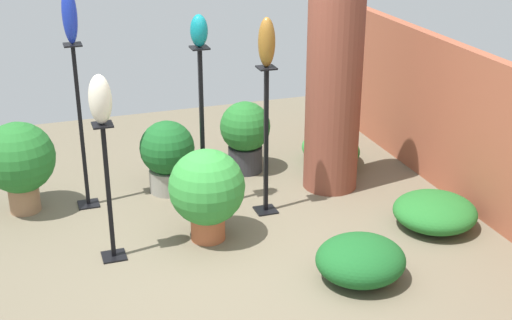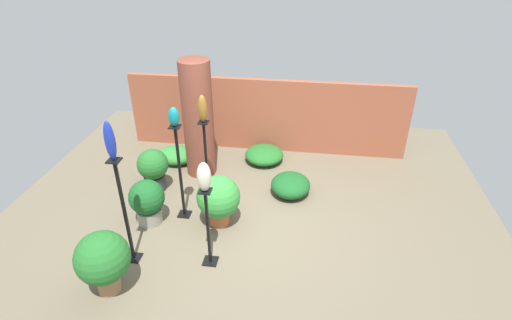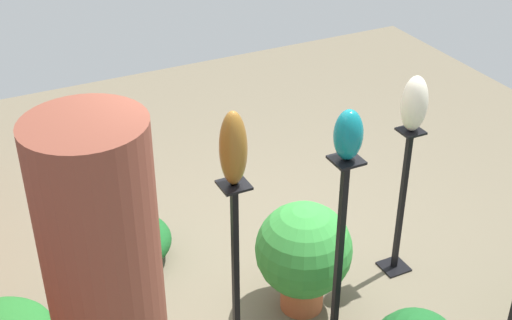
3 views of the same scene
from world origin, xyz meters
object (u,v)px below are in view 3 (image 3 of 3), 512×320
pedestal_ivory (401,209)px  art_vase_bronze (233,149)px  pedestal_teal (337,282)px  art_vase_teal (348,135)px  brick_pillar (110,318)px  pedestal_bronze (236,292)px  potted_plant_walkway_edge (304,253)px  art_vase_ivory (414,104)px

pedestal_ivory → art_vase_bronze: bearing=104.8°
pedestal_teal → pedestal_ivory: size_ratio=1.32×
pedestal_teal → art_vase_teal: bearing=-3.6°
brick_pillar → pedestal_bronze: 0.98m
pedestal_bronze → art_vase_teal: size_ratio=4.90×
brick_pillar → potted_plant_walkway_edge: (0.68, -1.48, -0.60)m
brick_pillar → pedestal_bronze: brick_pillar is taller
pedestal_teal → art_vase_teal: art_vase_teal is taller
pedestal_bronze → art_vase_bronze: art_vase_bronze is taller
pedestal_bronze → pedestal_ivory: size_ratio=1.19×
art_vase_bronze → art_vase_ivory: (0.40, -1.51, -0.24)m
pedestal_bronze → art_vase_ivory: 1.72m
potted_plant_walkway_edge → pedestal_ivory: bearing=-86.2°
pedestal_teal → art_vase_ivory: art_vase_ivory is taller
brick_pillar → art_vase_ivory: (0.73, -2.33, 0.32)m
art_vase_teal → potted_plant_walkway_edge: 1.40m
brick_pillar → art_vase_ivory: 2.46m
pedestal_bronze → art_vase_teal: (-0.27, -0.54, 1.07)m
pedestal_bronze → pedestal_ivory: bearing=-75.2°
pedestal_teal → art_vase_bronze: size_ratio=3.58×
pedestal_teal → pedestal_ivory: bearing=-55.5°
potted_plant_walkway_edge → art_vase_ivory: bearing=-86.2°
pedestal_bronze → pedestal_teal: pedestal_teal is taller
pedestal_ivory → pedestal_teal: bearing=124.5°
pedestal_ivory → art_vase_ivory: size_ratio=2.99×
brick_pillar → pedestal_teal: (0.07, -1.36, -0.34)m
pedestal_teal → art_vase_teal: size_ratio=5.45×
art_vase_teal → potted_plant_walkway_edge: size_ratio=0.35×
brick_pillar → pedestal_ivory: brick_pillar is taller
art_vase_teal → art_vase_ivory: bearing=-55.5°
potted_plant_walkway_edge → art_vase_bronze: bearing=117.4°
art_vase_ivory → potted_plant_walkway_edge: 1.25m
brick_pillar → art_vase_teal: size_ratio=7.41×
brick_pillar → art_vase_teal: bearing=-87.1°
brick_pillar → pedestal_teal: size_ratio=1.36×
pedestal_ivory → art_vase_teal: bearing=124.5°
pedestal_bronze → pedestal_teal: 0.60m
pedestal_bronze → pedestal_teal: (-0.27, -0.54, 0.08)m
pedestal_teal → pedestal_ivory: (0.67, -0.97, -0.19)m
art_vase_teal → art_vase_ivory: (0.67, -0.97, -0.33)m
art_vase_teal → potted_plant_walkway_edge: bearing=-11.9°
pedestal_ivory → brick_pillar: bearing=107.5°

